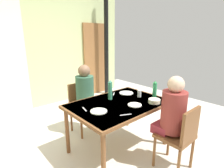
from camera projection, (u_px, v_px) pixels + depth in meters
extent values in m
plane|color=silver|center=(109.00, 150.00, 2.71)|extent=(6.44, 6.44, 0.00)
cube|color=beige|center=(38.00, 47.00, 4.12)|extent=(4.66, 0.10, 2.85)
cube|color=#976236|center=(96.00, 60.00, 5.18)|extent=(0.80, 0.05, 2.00)
cylinder|color=black|center=(106.00, 45.00, 4.98)|extent=(0.12, 0.12, 2.85)
cube|color=white|center=(3.00, 60.00, 3.62)|extent=(0.90, 0.03, 2.39)
cube|color=brown|center=(119.00, 104.00, 2.58)|extent=(1.40, 0.97, 0.04)
cube|color=beige|center=(119.00, 103.00, 2.58)|extent=(1.34, 0.93, 0.00)
cylinder|color=brown|center=(103.00, 160.00, 1.98)|extent=(0.06, 0.06, 0.70)
cylinder|color=brown|center=(166.00, 124.00, 2.78)|extent=(0.06, 0.06, 0.70)
cylinder|color=brown|center=(67.00, 131.00, 2.58)|extent=(0.06, 0.06, 0.70)
cylinder|color=brown|center=(128.00, 108.00, 3.38)|extent=(0.06, 0.06, 0.70)
cube|color=brown|center=(175.00, 136.00, 2.26)|extent=(0.40, 0.40, 0.04)
cube|color=brown|center=(191.00, 127.00, 2.07)|extent=(0.38, 0.04, 0.42)
cylinder|color=brown|center=(154.00, 152.00, 2.34)|extent=(0.04, 0.04, 0.41)
cylinder|color=brown|center=(168.00, 142.00, 2.56)|extent=(0.04, 0.04, 0.41)
cylinder|color=brown|center=(178.00, 166.00, 2.09)|extent=(0.04, 0.04, 0.41)
cylinder|color=brown|center=(192.00, 154.00, 2.31)|extent=(0.04, 0.04, 0.41)
cube|color=brown|center=(84.00, 108.00, 3.13)|extent=(0.40, 0.40, 0.04)
cube|color=brown|center=(78.00, 94.00, 3.21)|extent=(0.38, 0.04, 0.42)
cylinder|color=brown|center=(98.00, 121.00, 3.19)|extent=(0.04, 0.04, 0.41)
cylinder|color=brown|center=(82.00, 127.00, 2.97)|extent=(0.04, 0.04, 0.41)
cylinder|color=brown|center=(87.00, 115.00, 3.43)|extent=(0.04, 0.04, 0.41)
cylinder|color=brown|center=(71.00, 120.00, 3.21)|extent=(0.04, 0.04, 0.41)
cube|color=maroon|center=(164.00, 127.00, 2.36)|extent=(0.30, 0.22, 0.12)
cylinder|color=maroon|center=(173.00, 112.00, 2.21)|extent=(0.30, 0.30, 0.52)
sphere|color=beige|center=(176.00, 84.00, 2.12)|extent=(0.20, 0.20, 0.20)
cube|color=#366B51|center=(89.00, 108.00, 3.00)|extent=(0.30, 0.22, 0.12)
cylinder|color=#38664C|center=(85.00, 91.00, 3.01)|extent=(0.30, 0.30, 0.52)
sphere|color=#846047|center=(84.00, 71.00, 2.92)|extent=(0.20, 0.20, 0.20)
cylinder|color=#2F9658|center=(155.00, 90.00, 2.79)|extent=(0.06, 0.06, 0.23)
cone|color=green|center=(155.00, 82.00, 2.75)|extent=(0.04, 0.04, 0.03)
cylinder|color=#3C936C|center=(110.00, 91.00, 2.69)|extent=(0.07, 0.07, 0.27)
cone|color=#438F79|center=(110.00, 81.00, 2.65)|extent=(0.05, 0.05, 0.04)
cylinder|color=#E8E7C2|center=(154.00, 101.00, 2.57)|extent=(0.17, 0.17, 0.05)
cylinder|color=white|center=(99.00, 111.00, 2.28)|extent=(0.21, 0.21, 0.01)
cylinder|color=white|center=(126.00, 93.00, 2.99)|extent=(0.23, 0.23, 0.01)
cylinder|color=white|center=(135.00, 105.00, 2.48)|extent=(0.19, 0.19, 0.01)
cylinder|color=silver|center=(139.00, 93.00, 2.82)|extent=(0.06, 0.06, 0.11)
cube|color=silver|center=(84.00, 109.00, 2.35)|extent=(0.05, 0.15, 0.00)
cube|color=silver|center=(126.00, 115.00, 2.19)|extent=(0.14, 0.08, 0.00)
cube|color=silver|center=(114.00, 94.00, 2.96)|extent=(0.12, 0.11, 0.00)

